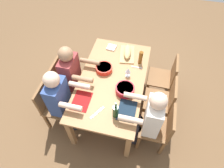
{
  "coord_description": "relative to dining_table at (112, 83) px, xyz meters",
  "views": [
    {
      "loc": [
        1.72,
        0.42,
        2.94
      ],
      "look_at": [
        0.0,
        0.0,
        0.63
      ],
      "focal_mm": 31.22,
      "sensor_mm": 36.0,
      "label": 1
    }
  ],
  "objects": [
    {
      "name": "ground_plane",
      "position": [
        0.0,
        0.0,
        -0.65
      ],
      "size": [
        8.0,
        8.0,
        0.0
      ],
      "primitive_type": "plane",
      "color": "brown"
    },
    {
      "name": "dining_table",
      "position": [
        0.0,
        0.0,
        0.0
      ],
      "size": [
        1.66,
        0.94,
        0.74
      ],
      "color": "#9E7044",
      "rests_on": "ground_plane"
    },
    {
      "name": "chair_far_right",
      "position": [
        0.46,
        0.79,
        -0.17
      ],
      "size": [
        0.4,
        0.4,
        0.85
      ],
      "color": "brown",
      "rests_on": "ground_plane"
    },
    {
      "name": "diner_far_right",
      "position": [
        0.46,
        0.61,
        0.04
      ],
      "size": [
        0.41,
        0.53,
        1.2
      ],
      "color": "#2D2D38",
      "rests_on": "ground_plane"
    },
    {
      "name": "chair_far_center",
      "position": [
        0.0,
        0.79,
        -0.17
      ],
      "size": [
        0.4,
        0.4,
        0.85
      ],
      "color": "brown",
      "rests_on": "ground_plane"
    },
    {
      "name": "chair_far_left",
      "position": [
        -0.46,
        0.79,
        -0.17
      ],
      "size": [
        0.4,
        0.4,
        0.85
      ],
      "color": "brown",
      "rests_on": "ground_plane"
    },
    {
      "name": "chair_near_right",
      "position": [
        0.46,
        -0.79,
        -0.17
      ],
      "size": [
        0.4,
        0.4,
        0.85
      ],
      "color": "brown",
      "rests_on": "ground_plane"
    },
    {
      "name": "diner_near_right",
      "position": [
        0.46,
        -0.61,
        0.04
      ],
      "size": [
        0.41,
        0.53,
        1.2
      ],
      "color": "#2D2D38",
      "rests_on": "ground_plane"
    },
    {
      "name": "chair_near_center",
      "position": [
        0.0,
        -0.79,
        -0.17
      ],
      "size": [
        0.4,
        0.4,
        0.85
      ],
      "color": "brown",
      "rests_on": "ground_plane"
    },
    {
      "name": "diner_near_center",
      "position": [
        0.0,
        -0.61,
        0.04
      ],
      "size": [
        0.41,
        0.53,
        1.2
      ],
      "color": "#2D2D38",
      "rests_on": "ground_plane"
    },
    {
      "name": "serving_bowl_fruit",
      "position": [
        -0.15,
        -0.16,
        0.13
      ],
      "size": [
        0.25,
        0.25,
        0.08
      ],
      "color": "red",
      "rests_on": "dining_table"
    },
    {
      "name": "serving_bowl_pasta",
      "position": [
        0.17,
        0.22,
        0.14
      ],
      "size": [
        0.26,
        0.26,
        0.1
      ],
      "color": "#B21923",
      "rests_on": "dining_table"
    },
    {
      "name": "cutting_board",
      "position": [
        -0.55,
        0.12,
        0.1
      ],
      "size": [
        0.43,
        0.28,
        0.02
      ],
      "primitive_type": "cube",
      "rotation": [
        0.0,
        0.0,
        0.15
      ],
      "color": "tan",
      "rests_on": "dining_table"
    },
    {
      "name": "bread_loaf",
      "position": [
        -0.55,
        0.12,
        0.15
      ],
      "size": [
        0.33,
        0.16,
        0.09
      ],
      "primitive_type": "ellipsoid",
      "rotation": [
        0.0,
        0.0,
        0.15
      ],
      "color": "tan",
      "rests_on": "cutting_board"
    },
    {
      "name": "wine_bottle",
      "position": [
        0.56,
        0.18,
        0.2
      ],
      "size": [
        0.08,
        0.08,
        0.29
      ],
      "color": "#193819",
      "rests_on": "dining_table"
    },
    {
      "name": "beer_bottle",
      "position": [
        -0.43,
        0.34,
        0.2
      ],
      "size": [
        0.06,
        0.06,
        0.22
      ],
      "primitive_type": "cylinder",
      "color": "brown",
      "rests_on": "dining_table"
    },
    {
      "name": "wine_glass",
      "position": [
        -0.12,
        0.21,
        0.2
      ],
      "size": [
        0.08,
        0.08,
        0.17
      ],
      "color": "silver",
      "rests_on": "dining_table"
    },
    {
      "name": "placemat_far_right",
      "position": [
        0.46,
        0.31,
        0.09
      ],
      "size": [
        0.32,
        0.23,
        0.01
      ],
      "primitive_type": "cube",
      "color": "#142333",
      "rests_on": "dining_table"
    },
    {
      "name": "fork_far_left",
      "position": [
        -0.32,
        0.31,
        0.09
      ],
      "size": [
        0.02,
        0.17,
        0.01
      ],
      "primitive_type": "cube",
      "rotation": [
        0.0,
        0.0,
        -0.02
      ],
      "color": "silver",
      "rests_on": "dining_table"
    },
    {
      "name": "placemat_near_right",
      "position": [
        0.46,
        -0.31,
        0.09
      ],
      "size": [
        0.32,
        0.23,
        0.01
      ],
      "primitive_type": "cube",
      "color": "maroon",
      "rests_on": "dining_table"
    },
    {
      "name": "carving_knife",
      "position": [
        0.58,
        -0.05,
        0.09
      ],
      "size": [
        0.21,
        0.14,
        0.01
      ],
      "primitive_type": "cube",
      "rotation": [
        0.0,
        0.0,
        2.6
      ],
      "color": "silver",
      "rests_on": "dining_table"
    },
    {
      "name": "napkin_stack",
      "position": [
        -0.65,
        -0.17,
        0.1
      ],
      "size": [
        0.16,
        0.16,
        0.02
      ],
      "primitive_type": "cube",
      "rotation": [
        0.0,
        0.0,
        -0.12
      ],
      "color": "white",
      "rests_on": "dining_table"
    }
  ]
}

